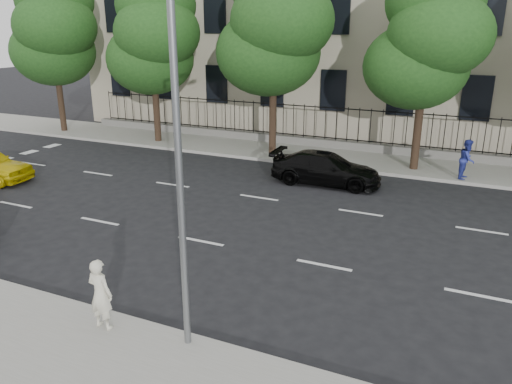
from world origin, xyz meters
TOP-DOWN VIEW (x-y plane):
  - ground at (0.00, 0.00)m, footprint 120.00×120.00m
  - near_sidewalk at (0.00, -4.00)m, footprint 60.00×4.00m
  - far_sidewalk at (0.00, 14.00)m, footprint 60.00×4.00m
  - lane_markings at (0.00, 4.75)m, footprint 49.60×4.62m
  - iron_fence at (0.00, 15.70)m, footprint 30.00×0.50m
  - street_light at (2.50, -1.77)m, footprint 0.25×3.32m
  - tree_a at (-15.96, 13.36)m, footprint 5.71×5.31m
  - tree_b at (-8.96, 13.36)m, footprint 5.53×5.12m
  - tree_c at (-1.96, 13.36)m, footprint 5.89×5.50m
  - tree_d at (5.04, 13.36)m, footprint 5.34×4.94m
  - black_sedan at (1.84, 9.80)m, footprint 4.66×2.01m
  - woman_near at (0.53, -2.59)m, footprint 0.61×0.41m
  - pedestrian_far at (7.21, 12.51)m, footprint 0.77×0.92m

SIDE VIEW (x-z plane):
  - ground at x=0.00m, z-range 0.00..0.00m
  - lane_markings at x=0.00m, z-range 0.00..0.01m
  - near_sidewalk at x=0.00m, z-range 0.00..0.15m
  - far_sidewalk at x=0.00m, z-range 0.00..0.15m
  - iron_fence at x=0.00m, z-range -0.45..1.75m
  - black_sedan at x=1.84m, z-range 0.00..1.34m
  - woman_near at x=0.53m, z-range 0.15..1.78m
  - pedestrian_far at x=7.21m, z-range 0.15..1.85m
  - street_light at x=2.50m, z-range 1.12..9.17m
  - tree_d at x=5.04m, z-range 1.42..10.26m
  - tree_b at x=-8.96m, z-range 1.35..10.33m
  - tree_a at x=-15.96m, z-range 1.43..10.82m
  - tree_c at x=-1.96m, z-range 1.51..11.31m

